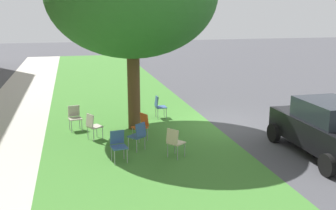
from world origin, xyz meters
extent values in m
plane|color=#424247|center=(0.00, 0.00, 0.00)|extent=(80.00, 80.00, 0.00)
cube|color=#3D752D|center=(0.00, 3.20, 0.00)|extent=(48.00, 6.00, 0.01)
cube|color=#ADA89E|center=(0.00, 7.60, 0.00)|extent=(48.00, 2.80, 0.01)
cylinder|color=brown|center=(0.21, 3.11, 1.64)|extent=(0.44, 0.44, 3.28)
cube|color=#335184|center=(-2.90, 4.03, 0.44)|extent=(0.46, 0.47, 0.04)
cube|color=#335184|center=(-2.72, 4.05, 0.68)|extent=(0.14, 0.41, 0.40)
cylinder|color=gray|center=(-3.09, 4.18, 0.21)|extent=(0.02, 0.02, 0.42)
cylinder|color=gray|center=(-3.04, 3.82, 0.21)|extent=(0.02, 0.02, 0.42)
cylinder|color=gray|center=(-2.76, 4.23, 0.21)|extent=(0.02, 0.02, 0.42)
cylinder|color=gray|center=(-2.70, 3.87, 0.21)|extent=(0.02, 0.02, 0.42)
cube|color=#335184|center=(-2.05, 3.40, 0.44)|extent=(0.57, 0.58, 0.04)
cube|color=#335184|center=(-2.19, 3.29, 0.68)|extent=(0.31, 0.37, 0.40)
cylinder|color=gray|center=(-1.81, 3.36, 0.21)|extent=(0.02, 0.02, 0.42)
cylinder|color=gray|center=(-2.03, 3.64, 0.21)|extent=(0.02, 0.02, 0.42)
cylinder|color=gray|center=(-2.08, 3.15, 0.21)|extent=(0.02, 0.02, 0.42)
cylinder|color=gray|center=(-2.30, 3.44, 0.21)|extent=(0.02, 0.02, 0.42)
cube|color=#ADA393|center=(-0.72, 4.55, 0.44)|extent=(0.56, 0.55, 0.04)
cube|color=#ADA393|center=(-0.80, 4.71, 0.68)|extent=(0.39, 0.26, 0.40)
cylinder|color=gray|center=(-0.80, 4.32, 0.21)|extent=(0.02, 0.02, 0.42)
cylinder|color=gray|center=(-0.48, 4.49, 0.21)|extent=(0.02, 0.02, 0.42)
cylinder|color=gray|center=(-0.96, 4.62, 0.21)|extent=(0.02, 0.02, 0.42)
cylinder|color=gray|center=(-0.64, 4.79, 0.21)|extent=(0.02, 0.02, 0.42)
cube|color=#C64C1E|center=(-1.17, 3.14, 0.44)|extent=(0.55, 0.54, 0.04)
cube|color=#C64C1E|center=(-1.09, 2.98, 0.68)|extent=(0.40, 0.25, 0.40)
cylinder|color=gray|center=(-1.08, 3.37, 0.21)|extent=(0.02, 0.02, 0.42)
cylinder|color=gray|center=(-1.40, 3.22, 0.21)|extent=(0.02, 0.02, 0.42)
cylinder|color=gray|center=(-0.93, 3.07, 0.21)|extent=(0.02, 0.02, 0.42)
cylinder|color=gray|center=(-1.25, 2.91, 0.21)|extent=(0.02, 0.02, 0.42)
cube|color=#335184|center=(1.35, 1.87, 0.44)|extent=(0.42, 0.40, 0.04)
cube|color=#335184|center=(1.34, 2.05, 0.68)|extent=(0.40, 0.09, 0.40)
cylinder|color=gray|center=(1.17, 1.70, 0.21)|extent=(0.02, 0.02, 0.42)
cylinder|color=gray|center=(1.53, 1.70, 0.21)|extent=(0.02, 0.02, 0.42)
cylinder|color=gray|center=(1.16, 2.04, 0.21)|extent=(0.02, 0.02, 0.42)
cylinder|color=gray|center=(1.52, 2.04, 0.21)|extent=(0.02, 0.02, 0.42)
cube|color=#ADA393|center=(0.41, 5.16, 0.44)|extent=(0.48, 0.49, 0.04)
cube|color=#ADA393|center=(0.59, 5.20, 0.68)|extent=(0.16, 0.41, 0.40)
cylinder|color=gray|center=(0.21, 5.31, 0.21)|extent=(0.02, 0.02, 0.42)
cylinder|color=gray|center=(0.28, 4.95, 0.21)|extent=(0.02, 0.02, 0.42)
cylinder|color=gray|center=(0.54, 5.38, 0.21)|extent=(0.02, 0.02, 0.42)
cylinder|color=gray|center=(0.61, 5.02, 0.21)|extent=(0.02, 0.02, 0.42)
cube|color=beige|center=(-2.91, 2.38, 0.44)|extent=(0.58, 0.57, 0.04)
cube|color=beige|center=(-3.01, 2.53, 0.68)|extent=(0.37, 0.31, 0.40)
cylinder|color=gray|center=(-2.95, 2.14, 0.21)|extent=(0.02, 0.02, 0.42)
cylinder|color=gray|center=(-2.66, 2.36, 0.21)|extent=(0.02, 0.02, 0.42)
cylinder|color=gray|center=(-3.15, 2.41, 0.21)|extent=(0.02, 0.02, 0.42)
cylinder|color=gray|center=(-2.86, 2.63, 0.21)|extent=(0.02, 0.02, 0.42)
cube|color=black|center=(-3.73, -1.89, 0.68)|extent=(3.70, 1.64, 0.76)
cube|color=#1E232B|center=(-3.88, -1.89, 1.33)|extent=(1.90, 1.44, 0.64)
cylinder|color=black|center=(-2.33, -1.02, 0.30)|extent=(0.60, 0.18, 0.60)
cylinder|color=black|center=(-2.33, -2.76, 0.30)|extent=(0.60, 0.18, 0.60)
cylinder|color=black|center=(-5.13, -1.02, 0.30)|extent=(0.60, 0.18, 0.60)
camera|label=1|loc=(-13.29, 5.17, 4.17)|focal=42.21mm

